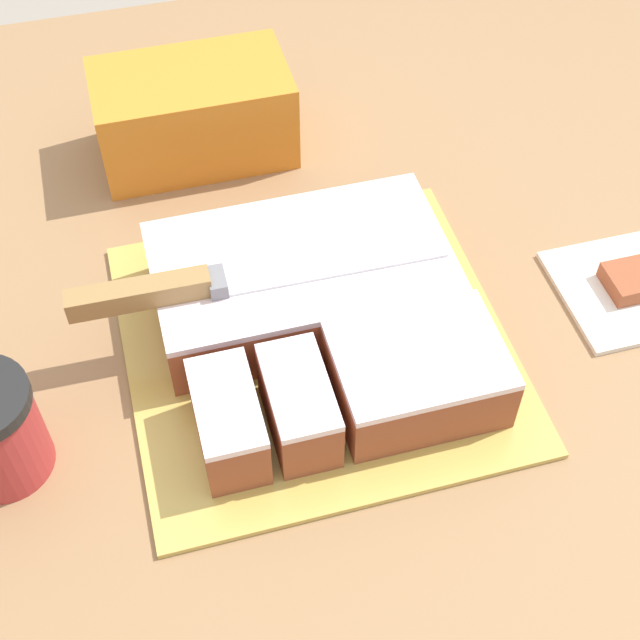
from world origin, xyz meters
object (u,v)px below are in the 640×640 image
Objects in this scene: cake at (323,316)px; storage_box at (194,114)px; knife at (186,287)px; brownie at (630,281)px; cake_board at (320,343)px.

storage_box reaches higher than cake.
knife is 0.29m from storage_box.
storage_box is (0.05, 0.28, -0.03)m from knife.
knife reaches higher than brownie.
cake reaches higher than cake_board.
cake is 1.30× the size of storage_box.
cake is at bearing 43.89° from cake_board.
storage_box is at bearing 100.92° from cake_board.
cake_board is at bearing -79.08° from storage_box.
storage_box is at bearing 138.89° from brownie.
knife is 7.33× the size of brownie.
storage_box reaches higher than cake_board.
brownie is 0.22× the size of storage_box.
brownie reaches higher than cake_board.
brownie is at bearing -41.11° from storage_box.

